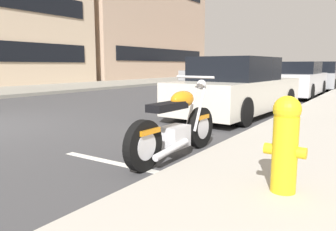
{
  "coord_description": "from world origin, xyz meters",
  "views": [
    {
      "loc": [
        -3.05,
        -7.01,
        1.26
      ],
      "look_at": [
        0.52,
        -4.66,
        0.6
      ],
      "focal_mm": 34.89,
      "sensor_mm": 36.0,
      "label": 1
    }
  ],
  "objects_px": {
    "parked_motorcycle": "(176,127)",
    "parked_car_second_in_row": "(318,76)",
    "parked_car_mid_block": "(329,74)",
    "fire_hydrant": "(285,142)",
    "parked_car_behind_motorcycle": "(296,80)",
    "parked_car_near_corner": "(238,89)",
    "car_opposite_curb": "(204,73)",
    "crossing_truck": "(250,69)"
  },
  "relations": [
    {
      "from": "parked_car_near_corner",
      "to": "fire_hydrant",
      "type": "distance_m",
      "value": 5.53
    },
    {
      "from": "parked_motorcycle",
      "to": "car_opposite_curb",
      "type": "bearing_deg",
      "value": 27.4
    },
    {
      "from": "parked_car_near_corner",
      "to": "parked_car_second_in_row",
      "type": "relative_size",
      "value": 1.05
    },
    {
      "from": "parked_car_second_in_row",
      "to": "parked_car_near_corner",
      "type": "bearing_deg",
      "value": 176.07
    },
    {
      "from": "parked_motorcycle",
      "to": "fire_hydrant",
      "type": "height_order",
      "value": "parked_motorcycle"
    },
    {
      "from": "parked_motorcycle",
      "to": "parked_car_second_in_row",
      "type": "xyz_separation_m",
      "value": [
        15.06,
        0.59,
        0.25
      ]
    },
    {
      "from": "parked_car_second_in_row",
      "to": "fire_hydrant",
      "type": "relative_size",
      "value": 5.09
    },
    {
      "from": "parked_car_second_in_row",
      "to": "crossing_truck",
      "type": "height_order",
      "value": "crossing_truck"
    },
    {
      "from": "parked_motorcycle",
      "to": "parked_car_near_corner",
      "type": "relative_size",
      "value": 0.44
    },
    {
      "from": "parked_car_near_corner",
      "to": "parked_car_second_in_row",
      "type": "height_order",
      "value": "parked_car_near_corner"
    },
    {
      "from": "car_opposite_curb",
      "to": "parked_motorcycle",
      "type": "bearing_deg",
      "value": 26.94
    },
    {
      "from": "parked_car_mid_block",
      "to": "fire_hydrant",
      "type": "xyz_separation_m",
      "value": [
        -21.49,
        -2.42,
        -0.09
      ]
    },
    {
      "from": "parked_car_near_corner",
      "to": "fire_hydrant",
      "type": "bearing_deg",
      "value": -151.18
    },
    {
      "from": "car_opposite_curb",
      "to": "parked_car_second_in_row",
      "type": "bearing_deg",
      "value": 67.53
    },
    {
      "from": "parked_car_near_corner",
      "to": "crossing_truck",
      "type": "height_order",
      "value": "crossing_truck"
    },
    {
      "from": "parked_car_mid_block",
      "to": "fire_hydrant",
      "type": "relative_size",
      "value": 5.18
    },
    {
      "from": "parked_car_near_corner",
      "to": "parked_car_mid_block",
      "type": "bearing_deg",
      "value": 3.4
    },
    {
      "from": "car_opposite_curb",
      "to": "fire_hydrant",
      "type": "xyz_separation_m",
      "value": [
        -19.6,
        -10.82,
        -0.07
      ]
    },
    {
      "from": "parked_car_behind_motorcycle",
      "to": "car_opposite_curb",
      "type": "height_order",
      "value": "car_opposite_curb"
    },
    {
      "from": "crossing_truck",
      "to": "car_opposite_curb",
      "type": "relative_size",
      "value": 1.2
    },
    {
      "from": "parked_motorcycle",
      "to": "fire_hydrant",
      "type": "relative_size",
      "value": 2.34
    },
    {
      "from": "parked_car_second_in_row",
      "to": "crossing_truck",
      "type": "xyz_separation_m",
      "value": [
        11.1,
        7.56,
        0.25
      ]
    },
    {
      "from": "parked_car_mid_block",
      "to": "crossing_truck",
      "type": "height_order",
      "value": "crossing_truck"
    },
    {
      "from": "crossing_truck",
      "to": "parked_motorcycle",
      "type": "bearing_deg",
      "value": 112.13
    },
    {
      "from": "parked_car_second_in_row",
      "to": "car_opposite_curb",
      "type": "distance_m",
      "value": 9.36
    },
    {
      "from": "parked_car_mid_block",
      "to": "fire_hydrant",
      "type": "bearing_deg",
      "value": -175.69
    },
    {
      "from": "parked_motorcycle",
      "to": "parked_car_behind_motorcycle",
      "type": "bearing_deg",
      "value": 4.88
    },
    {
      "from": "parked_car_behind_motorcycle",
      "to": "parked_car_second_in_row",
      "type": "distance_m",
      "value": 4.97
    },
    {
      "from": "parked_car_behind_motorcycle",
      "to": "parked_car_second_in_row",
      "type": "xyz_separation_m",
      "value": [
        4.97,
        -0.04,
        0.01
      ]
    },
    {
      "from": "parked_car_near_corner",
      "to": "car_opposite_curb",
      "type": "bearing_deg",
      "value": 33.28
    },
    {
      "from": "parked_car_behind_motorcycle",
      "to": "crossing_truck",
      "type": "bearing_deg",
      "value": 24.46
    },
    {
      "from": "parked_car_behind_motorcycle",
      "to": "parked_car_second_in_row",
      "type": "bearing_deg",
      "value": -1.05
    },
    {
      "from": "parked_motorcycle",
      "to": "fire_hydrant",
      "type": "distance_m",
      "value": 1.84
    },
    {
      "from": "parked_car_near_corner",
      "to": "parked_car_behind_motorcycle",
      "type": "relative_size",
      "value": 1.08
    },
    {
      "from": "car_opposite_curb",
      "to": "parked_car_near_corner",
      "type": "bearing_deg",
      "value": 30.88
    },
    {
      "from": "parked_motorcycle",
      "to": "parked_car_near_corner",
      "type": "xyz_separation_m",
      "value": [
        4.17,
        0.75,
        0.25
      ]
    },
    {
      "from": "parked_car_mid_block",
      "to": "crossing_truck",
      "type": "distance_m",
      "value": 9.19
    },
    {
      "from": "fire_hydrant",
      "to": "parked_motorcycle",
      "type": "bearing_deg",
      "value": 63.27
    },
    {
      "from": "parked_car_second_in_row",
      "to": "crossing_truck",
      "type": "relative_size",
      "value": 0.83
    },
    {
      "from": "parked_car_second_in_row",
      "to": "fire_hydrant",
      "type": "height_order",
      "value": "parked_car_second_in_row"
    },
    {
      "from": "parked_car_behind_motorcycle",
      "to": "fire_hydrant",
      "type": "distance_m",
      "value": 11.15
    },
    {
      "from": "parked_motorcycle",
      "to": "parked_car_near_corner",
      "type": "height_order",
      "value": "parked_car_near_corner"
    }
  ]
}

